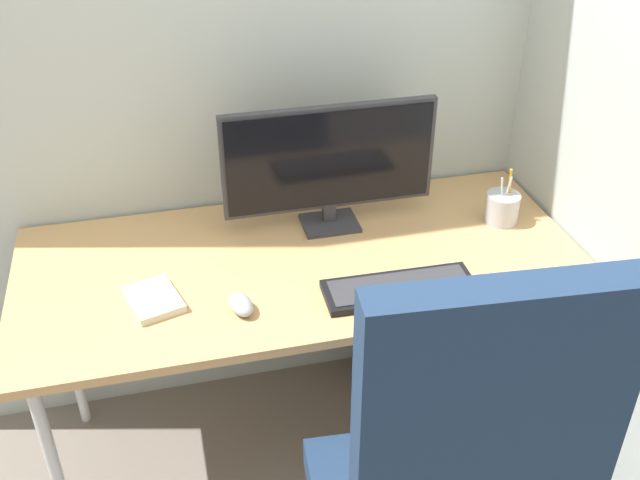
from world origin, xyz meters
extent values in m
plane|color=slate|center=(0.00, 0.00, 0.00)|extent=(8.00, 8.00, 0.00)
cube|color=tan|center=(0.00, 0.00, 0.71)|extent=(1.53, 0.69, 0.03)
cylinder|color=silver|center=(-0.69, -0.27, 0.35)|extent=(0.03, 0.03, 0.70)
cylinder|color=silver|center=(0.69, -0.27, 0.35)|extent=(0.03, 0.03, 0.70)
cylinder|color=silver|center=(-0.69, 0.27, 0.35)|extent=(0.03, 0.03, 0.70)
cylinder|color=silver|center=(0.69, 0.27, 0.35)|extent=(0.03, 0.03, 0.70)
cube|color=navy|center=(0.13, -0.86, 0.85)|extent=(0.46, 0.10, 0.76)
cube|color=silver|center=(0.47, -0.03, 0.28)|extent=(0.45, 0.47, 0.56)
cube|color=#262628|center=(0.47, -0.27, 0.39)|extent=(0.22, 0.01, 0.02)
cube|color=#333338|center=(0.12, 0.15, 0.73)|extent=(0.16, 0.13, 0.01)
cube|color=#333338|center=(0.12, 0.16, 0.77)|extent=(0.04, 0.02, 0.06)
cube|color=#333338|center=(0.12, 0.16, 0.94)|extent=(0.61, 0.02, 0.31)
cube|color=black|center=(0.12, 0.15, 0.94)|extent=(0.58, 0.01, 0.28)
cube|color=black|center=(0.21, -0.20, 0.73)|extent=(0.39, 0.14, 0.02)
cube|color=#333338|center=(0.21, -0.20, 0.75)|extent=(0.36, 0.12, 0.00)
ellipsoid|color=#9EA0A5|center=(-0.19, -0.18, 0.74)|extent=(0.07, 0.10, 0.04)
cylinder|color=#B2B5BA|center=(0.61, 0.06, 0.77)|extent=(0.10, 0.10, 0.09)
cylinder|color=silver|center=(0.60, 0.06, 0.82)|extent=(0.02, 0.01, 0.10)
cylinder|color=silver|center=(0.62, 0.06, 0.82)|extent=(0.02, 0.01, 0.10)
torus|color=purple|center=(0.61, 0.06, 0.78)|extent=(0.03, 0.03, 0.01)
cylinder|color=orange|center=(0.63, 0.06, 0.82)|extent=(0.02, 0.02, 0.14)
cube|color=beige|center=(-0.40, -0.10, 0.74)|extent=(0.16, 0.18, 0.02)
camera|label=1|loc=(-0.34, -1.62, 1.86)|focal=41.39mm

